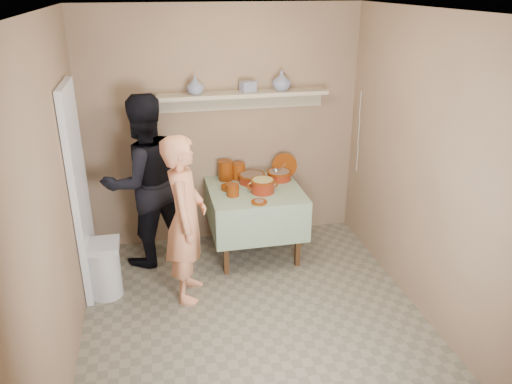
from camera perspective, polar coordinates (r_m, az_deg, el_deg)
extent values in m
plane|color=#756E5C|center=(4.54, 0.14, -14.99)|extent=(3.50, 3.50, 0.00)
cube|color=silver|center=(4.84, -19.50, -0.11)|extent=(0.06, 0.70, 2.00)
cylinder|color=#652608|center=(5.49, -3.48, 2.47)|extent=(0.16, 0.16, 0.22)
cylinder|color=#652608|center=(5.52, -2.02, 2.43)|extent=(0.15, 0.15, 0.18)
cylinder|color=#652608|center=(5.09, -2.67, 0.23)|extent=(0.13, 0.13, 0.13)
cylinder|color=#652608|center=(5.26, -3.17, 0.54)|extent=(0.16, 0.16, 0.05)
cylinder|color=#652608|center=(5.60, 3.27, 3.01)|extent=(0.29, 0.08, 0.28)
imported|color=navy|center=(5.37, 2.93, 12.58)|extent=(0.25, 0.25, 0.20)
imported|color=navy|center=(5.21, -6.96, 11.99)|extent=(0.25, 0.25, 0.18)
cube|color=navy|center=(5.31, -0.94, 11.96)|extent=(0.18, 0.15, 0.11)
imported|color=#E38D62|center=(4.58, -8.04, -3.11)|extent=(0.48, 0.64, 1.59)
imported|color=black|center=(5.21, -12.63, 1.16)|extent=(1.08, 0.97, 1.81)
cube|color=#917358|center=(5.51, -3.76, 7.26)|extent=(3.00, 0.02, 2.60)
cube|color=#917358|center=(2.41, 9.42, -15.66)|extent=(3.00, 0.02, 2.60)
cube|color=#917358|center=(3.87, -22.25, -1.50)|extent=(0.02, 3.50, 2.60)
cube|color=#917358|center=(4.43, 19.65, 1.90)|extent=(0.02, 3.50, 2.60)
cube|color=silver|center=(3.58, 0.18, 20.07)|extent=(3.00, 3.50, 0.02)
cube|color=#4C2D16|center=(5.06, -3.47, -5.82)|extent=(0.05, 0.05, 0.71)
cube|color=#4C2D16|center=(5.21, 4.84, -4.96)|extent=(0.05, 0.05, 0.71)
cube|color=#4C2D16|center=(5.74, -4.65, -2.22)|extent=(0.05, 0.05, 0.71)
cube|color=#4C2D16|center=(5.87, 2.72, -1.56)|extent=(0.05, 0.05, 0.71)
cube|color=#4C2D16|center=(5.30, -0.15, 0.09)|extent=(0.90, 0.90, 0.04)
cube|color=#1E5922|center=(5.29, -0.15, 0.34)|extent=(0.96, 0.96, 0.01)
cube|color=#1E5922|center=(4.95, 1.01, -4.05)|extent=(0.96, 0.01, 0.44)
cube|color=#1E5922|center=(5.80, -1.13, 0.17)|extent=(0.96, 0.01, 0.44)
cube|color=#1E5922|center=(5.30, -5.23, -2.22)|extent=(0.01, 0.96, 0.44)
cube|color=#1E5922|center=(5.48, 4.77, -1.32)|extent=(0.01, 0.96, 0.44)
cylinder|color=#6C1204|center=(5.43, -0.50, 1.56)|extent=(0.28, 0.28, 0.09)
cylinder|color=#652608|center=(5.41, -0.50, 1.97)|extent=(0.30, 0.30, 0.01)
cylinder|color=brown|center=(5.42, -0.50, 1.81)|extent=(0.25, 0.25, 0.05)
cylinder|color=#6C1204|center=(5.51, 2.66, 1.89)|extent=(0.26, 0.26, 0.09)
cylinder|color=#652608|center=(5.50, 2.67, 2.30)|extent=(0.28, 0.28, 0.01)
cylinder|color=#8C6B54|center=(5.50, 2.67, 2.14)|extent=(0.23, 0.23, 0.05)
cylinder|color=silver|center=(5.37, 3.02, 2.81)|extent=(0.01, 0.22, 0.16)
sphere|color=silver|center=(5.50, 2.28, 2.47)|extent=(0.07, 0.07, 0.07)
cylinder|color=#6C1204|center=(5.17, 0.76, 0.69)|extent=(0.24, 0.24, 0.14)
cylinder|color=#652608|center=(5.14, 0.76, 1.35)|extent=(0.25, 0.25, 0.01)
cylinder|color=tan|center=(5.15, 0.76, 1.20)|extent=(0.21, 0.21, 0.05)
torus|color=#652608|center=(5.14, -0.55, 0.66)|extent=(0.09, 0.02, 0.09)
torus|color=#652608|center=(5.19, 2.05, 0.87)|extent=(0.09, 0.02, 0.09)
cylinder|color=#652608|center=(4.94, 0.35, -1.15)|extent=(0.16, 0.16, 0.02)
cylinder|color=#8C6B54|center=(4.94, 0.36, -1.04)|extent=(0.09, 0.09, 0.01)
cube|color=tan|center=(5.32, -1.47, 11.14)|extent=(1.80, 0.25, 0.04)
cube|color=tan|center=(5.45, -1.70, 10.37)|extent=(1.80, 0.02, 0.18)
cylinder|color=silver|center=(4.99, -16.88, -8.74)|extent=(0.30, 0.30, 0.50)
cube|color=silver|center=(4.85, -17.26, -5.92)|extent=(0.32, 0.32, 0.06)
cylinder|color=silver|center=(5.61, 11.83, 9.73)|extent=(0.01, 0.01, 0.30)
cylinder|color=silver|center=(5.66, 11.67, 6.73)|extent=(0.01, 0.01, 0.30)
cylinder|color=silver|center=(5.74, 11.51, 3.80)|extent=(0.01, 0.01, 0.30)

